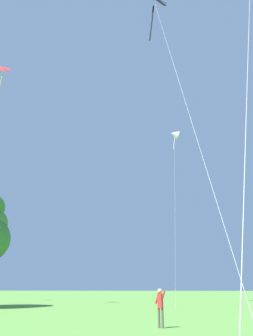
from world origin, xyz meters
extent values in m
cone|color=white|center=(3.14, 38.02, 20.01)|extent=(1.44, 1.36, 1.34)
cylinder|color=silver|center=(3.04, 37.85, 18.71)|extent=(0.29, 0.43, 1.72)
cylinder|color=silver|center=(2.71, 32.54, 9.96)|extent=(0.89, 10.98, 19.91)
cylinder|color=black|center=(1.58, 13.46, 15.78)|extent=(0.39, 0.22, 2.49)
cylinder|color=silver|center=(2.76, 9.12, 8.77)|extent=(2.10, 8.81, 17.54)
cylinder|color=silver|center=(4.43, 5.10, 8.31)|extent=(3.76, 8.21, 16.63)
cube|color=red|center=(-15.65, 28.27, 24.63)|extent=(1.56, 0.76, 1.24)
cylinder|color=#3F382D|center=(-15.65, 28.27, 24.63)|extent=(1.13, 0.44, 0.65)
cylinder|color=yellow|center=(-15.61, 28.11, 22.92)|extent=(0.16, 0.40, 2.44)
cylinder|color=#665B4C|center=(1.68, 13.04, 0.38)|extent=(0.10, 0.10, 0.75)
cylinder|color=#665B4C|center=(1.54, 13.09, 0.38)|extent=(0.10, 0.10, 0.75)
cube|color=red|center=(1.61, 13.06, 1.03)|extent=(0.24, 0.23, 0.56)
cylinder|color=red|center=(1.72, 13.02, 1.17)|extent=(0.26, 0.16, 0.53)
cylinder|color=red|center=(1.50, 13.11, 1.17)|extent=(0.26, 0.16, 0.53)
sphere|color=tan|center=(1.61, 13.06, 1.42)|extent=(0.21, 0.21, 0.21)
camera|label=1|loc=(2.17, -2.32, 1.55)|focal=36.81mm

